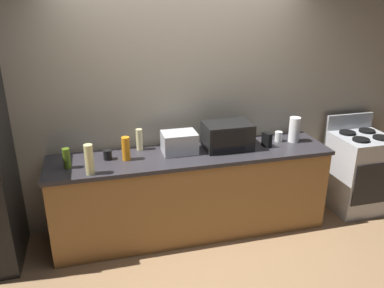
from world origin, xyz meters
TOP-DOWN VIEW (x-y plane):
  - ground_plane at (0.00, 0.00)m, footprint 8.00×8.00m
  - back_wall at (0.00, 0.81)m, footprint 6.40×0.10m
  - counter_run at (0.00, 0.40)m, footprint 2.84×0.64m
  - stove_range at (2.00, 0.40)m, footprint 0.60×0.61m
  - microwave at (0.39, 0.45)m, footprint 0.48×0.35m
  - toaster_oven at (-0.11, 0.46)m, footprint 0.34×0.26m
  - paper_towel_roll at (1.15, 0.45)m, footprint 0.12×0.12m
  - cordless_phone at (0.80, 0.38)m, footprint 0.08×0.12m
  - bottle_olive_oil at (-1.19, 0.35)m, footprint 0.07×0.07m
  - bottle_dish_soap at (-0.65, 0.40)m, footprint 0.08×0.08m
  - bottle_vinegar at (-0.99, 0.16)m, footprint 0.08×0.08m
  - bottle_hand_soap at (-0.49, 0.63)m, footprint 0.07×0.07m
  - mug_black at (-0.82, 0.46)m, footprint 0.08×0.08m
  - mug_white at (0.99, 0.50)m, footprint 0.08×0.08m

SIDE VIEW (x-z plane):
  - ground_plane at x=0.00m, z-range 0.00..0.00m
  - counter_run at x=0.00m, z-range 0.00..0.90m
  - stove_range at x=2.00m, z-range -0.08..1.00m
  - mug_black at x=-0.82m, z-range 0.90..1.00m
  - mug_white at x=0.99m, z-range 0.90..1.01m
  - cordless_phone at x=0.80m, z-range 0.90..1.05m
  - bottle_olive_oil at x=-1.19m, z-range 0.90..1.09m
  - toaster_oven at x=-0.11m, z-range 0.90..1.11m
  - bottle_hand_soap at x=-0.49m, z-range 0.90..1.12m
  - bottle_dish_soap at x=-0.65m, z-range 0.90..1.13m
  - microwave at x=0.39m, z-range 0.90..1.17m
  - paper_towel_roll at x=1.15m, z-range 0.90..1.17m
  - bottle_vinegar at x=-0.99m, z-range 0.90..1.18m
  - back_wall at x=0.00m, z-range 0.00..2.70m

